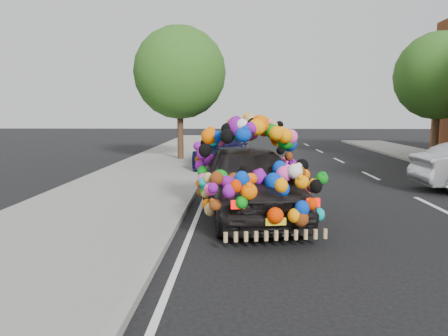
{
  "coord_description": "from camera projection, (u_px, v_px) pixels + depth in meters",
  "views": [
    {
      "loc": [
        -1.1,
        -10.55,
        2.25
      ],
      "look_at": [
        -1.46,
        0.06,
        0.89
      ],
      "focal_mm": 35.0,
      "sensor_mm": 36.0,
      "label": 1
    }
  ],
  "objects": [
    {
      "name": "navy_sedan",
      "position": [
        222.0,
        149.0,
        17.79
      ],
      "size": [
        2.1,
        5.12,
        1.48
      ],
      "primitive_type": "imported",
      "rotation": [
        0.0,
        0.0,
        0.01
      ],
      "color": "black",
      "rests_on": "ground"
    },
    {
      "name": "lane_markings",
      "position": [
        432.0,
        205.0,
        10.58
      ],
      "size": [
        6.0,
        50.0,
        0.01
      ],
      "primitive_type": null,
      "color": "silver",
      "rests_on": "ground"
    },
    {
      "name": "sidewalk",
      "position": [
        110.0,
        201.0,
        10.84
      ],
      "size": [
        4.0,
        60.0,
        0.12
      ],
      "primitive_type": "cube",
      "color": "gray",
      "rests_on": "ground"
    },
    {
      "name": "tree_far_b",
      "position": [
        439.0,
        76.0,
        19.85
      ],
      "size": [
        4.0,
        4.0,
        5.9
      ],
      "color": "#332114",
      "rests_on": "ground"
    },
    {
      "name": "tree_near_sidewalk",
      "position": [
        180.0,
        73.0,
        19.74
      ],
      "size": [
        4.2,
        4.2,
        6.13
      ],
      "color": "#332114",
      "rests_on": "ground"
    },
    {
      "name": "plush_art_car",
      "position": [
        250.0,
        165.0,
        9.29
      ],
      "size": [
        2.95,
        5.07,
        2.21
      ],
      "rotation": [
        0.0,
        0.0,
        0.16
      ],
      "color": "black",
      "rests_on": "ground"
    },
    {
      "name": "ground",
      "position": [
        283.0,
        204.0,
        10.71
      ],
      "size": [
        100.0,
        100.0,
        0.0
      ],
      "primitive_type": "plane",
      "color": "black",
      "rests_on": "ground"
    },
    {
      "name": "kerb",
      "position": [
        188.0,
        201.0,
        10.78
      ],
      "size": [
        0.15,
        60.0,
        0.13
      ],
      "primitive_type": "cube",
      "color": "gray",
      "rests_on": "ground"
    }
  ]
}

